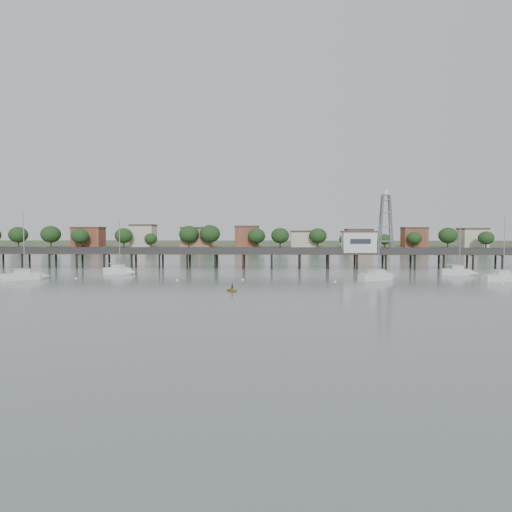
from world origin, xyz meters
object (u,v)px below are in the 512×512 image
at_px(white_tender, 111,272).
at_px(yellow_dinghy, 232,291).
at_px(sailboat_b, 122,271).
at_px(sailboat_d, 507,278).
at_px(sailboat_a, 30,276).
at_px(sailboat_e, 462,272).
at_px(lattice_tower, 386,224).
at_px(pier, 258,253).
at_px(sailboat_c, 382,276).

distance_m(white_tender, yellow_dinghy, 41.09).
bearing_deg(sailboat_b, yellow_dinghy, -27.24).
height_order(sailboat_d, sailboat_a, sailboat_a).
bearing_deg(sailboat_a, sailboat_e, -28.02).
xyz_separation_m(sailboat_a, yellow_dinghy, (40.84, -17.02, -0.64)).
height_order(lattice_tower, yellow_dinghy, lattice_tower).
bearing_deg(sailboat_b, pier, 52.34).
bearing_deg(lattice_tower, sailboat_d, -60.64).
relative_size(pier, sailboat_d, 11.58).
bearing_deg(sailboat_e, pier, 173.25).
bearing_deg(sailboat_c, sailboat_a, 150.35).
bearing_deg(sailboat_c, sailboat_b, 137.77).
xyz_separation_m(lattice_tower, sailboat_a, (-74.52, -30.01, -10.46)).
distance_m(pier, sailboat_b, 33.84).
bearing_deg(sailboat_c, sailboat_e, -2.49).
bearing_deg(sailboat_d, pier, 133.25).
bearing_deg(sailboat_a, lattice_tower, -14.32).
xyz_separation_m(pier, sailboat_a, (-43.02, -30.01, -3.15)).
height_order(sailboat_a, white_tender, sailboat_a).
relative_size(sailboat_c, white_tender, 3.94).
xyz_separation_m(pier, sailboat_d, (47.91, -29.17, -3.15)).
distance_m(sailboat_d, yellow_dinghy, 53.17).
bearing_deg(sailboat_e, white_tender, -164.79).
bearing_deg(white_tender, sailboat_a, -156.01).
bearing_deg(lattice_tower, pier, -180.00).
xyz_separation_m(sailboat_a, white_tender, (11.90, 12.15, -0.27)).
height_order(sailboat_e, yellow_dinghy, sailboat_e).
bearing_deg(white_tender, sailboat_e, -21.26).
relative_size(lattice_tower, sailboat_c, 1.17).
height_order(sailboat_d, sailboat_e, sailboat_d).
relative_size(lattice_tower, sailboat_d, 1.20).
height_order(pier, sailboat_a, sailboat_a).
distance_m(sailboat_b, sailboat_c, 54.51).
height_order(lattice_tower, sailboat_d, lattice_tower).
relative_size(sailboat_d, sailboat_c, 0.98).
height_order(sailboat_e, sailboat_c, sailboat_c).
xyz_separation_m(lattice_tower, sailboat_b, (-60.17, -17.69, -10.45)).
bearing_deg(white_tender, sailboat_c, -31.81).
bearing_deg(pier, white_tender, -150.14).
bearing_deg(yellow_dinghy, white_tender, 105.40).
height_order(sailboat_b, sailboat_a, sailboat_a).
distance_m(lattice_tower, white_tender, 65.99).
xyz_separation_m(sailboat_e, white_tender, (-75.05, -0.43, -0.28)).
relative_size(pier, white_tender, 44.70).
bearing_deg(pier, sailboat_c, -48.34).
bearing_deg(yellow_dinghy, sailboat_c, 5.82).
relative_size(sailboat_a, white_tender, 4.00).
distance_m(pier, white_tender, 36.04).
height_order(lattice_tower, white_tender, lattice_tower).
xyz_separation_m(pier, lattice_tower, (31.50, 0.00, 7.31)).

